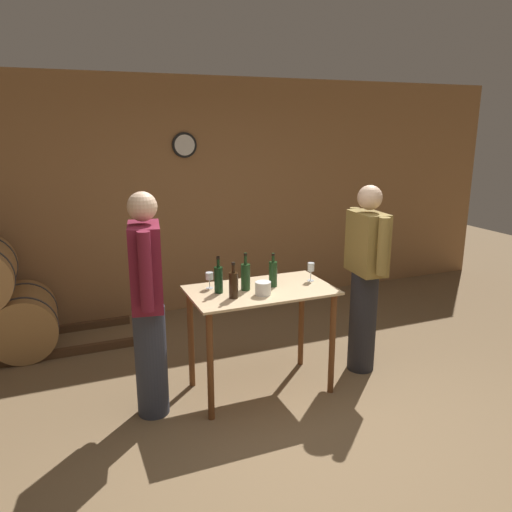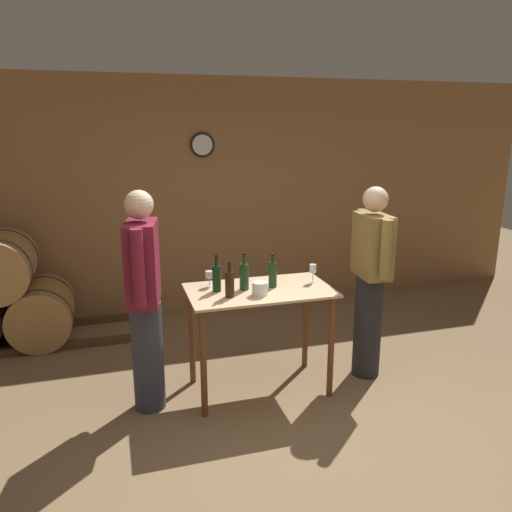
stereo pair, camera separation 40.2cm
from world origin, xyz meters
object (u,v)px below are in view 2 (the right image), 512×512
Objects in this scene: wine_bottle_center at (244,276)px; wine_glass_near_left at (209,275)px; wine_glass_near_center at (313,269)px; ice_bucket at (260,289)px; person_host at (144,298)px; wine_bottle_left at (230,283)px; wine_bottle_right at (273,274)px; wine_bottle_far_left at (217,278)px; person_visitor_with_scarf at (371,279)px.

wine_bottle_center is 0.29m from wine_glass_near_left.
wine_glass_near_center reaches higher than ice_bucket.
wine_bottle_left is at bearing -8.85° from person_host.
wine_bottle_left is at bearing -71.01° from wine_glass_near_left.
ice_bucket is (0.23, -0.02, -0.06)m from wine_bottle_left.
wine_bottle_right is 2.10× the size of wine_glass_near_left.
person_host is at bearing -177.64° from wine_bottle_right.
ice_bucket is at bearing -31.17° from wine_bottle_far_left.
wine_glass_near_center is 1.29× the size of ice_bucket.
wine_bottle_center is 0.79m from person_host.
wine_bottle_left is at bearing -160.23° from wine_bottle_right.
person_visitor_with_scarf is at bearing -2.48° from wine_bottle_far_left.
person_visitor_with_scarf is (1.33, -0.06, -0.11)m from wine_bottle_far_left.
wine_bottle_right is 0.51m from wine_glass_near_left.
wine_glass_near_left reaches higher than ice_bucket.
wine_glass_near_center is at bearing 2.75° from wine_bottle_right.
wine_bottle_center is 0.20m from ice_bucket.
wine_glass_near_center is 0.09× the size of person_host.
wine_bottle_far_left is 1.04× the size of wine_bottle_left.
wine_bottle_center is 0.24m from wine_bottle_right.
person_visitor_with_scarf is (1.26, 0.10, -0.11)m from wine_bottle_left.
person_host is at bearing 172.19° from ice_bucket.
wine_glass_near_left is 1.38m from person_visitor_with_scarf.
wine_glass_near_left is at bearing 104.67° from wine_bottle_far_left.
ice_bucket is (-0.16, -0.16, -0.06)m from wine_bottle_right.
wine_bottle_left is 0.76m from wine_glass_near_center.
wine_bottle_far_left is 1.86× the size of wine_glass_near_center.
ice_bucket is at bearing -134.22° from wine_bottle_right.
wine_glass_near_left is 0.84× the size of wine_glass_near_center.
person_host is at bearing -176.54° from wine_bottle_center.
person_visitor_with_scarf reaches higher than wine_glass_near_center.
wine_glass_near_center is (0.75, 0.16, 0.00)m from wine_bottle_left.
ice_bucket is 0.88m from person_host.
person_host is (-0.87, 0.12, -0.03)m from ice_bucket.
wine_bottle_far_left is at bearing 177.52° from person_visitor_with_scarf.
wine_glass_near_center is (0.85, -0.13, 0.02)m from wine_glass_near_left.
wine_bottle_center reaches higher than wine_bottle_far_left.
wine_bottle_left is 1.27m from person_visitor_with_scarf.
wine_bottle_far_left is at bearing 177.41° from wine_bottle_right.
person_visitor_with_scarf is (0.87, -0.04, -0.11)m from wine_bottle_right.
wine_bottle_right is at bearing 2.36° from person_host.
wine_bottle_far_left is 0.81m from wine_glass_near_center.
person_visitor_with_scarf reaches higher than wine_bottle_left.
person_host is (-1.38, -0.06, -0.09)m from wine_glass_near_center.
wine_bottle_center is 0.18× the size of person_host.
ice_bucket is (-0.51, -0.18, -0.06)m from wine_glass_near_center.
wine_bottle_right reaches higher than wine_glass_near_left.
wine_bottle_center is 0.18× the size of person_visitor_with_scarf.
wine_bottle_far_left is at bearing 6.33° from person_host.
wine_bottle_center is 2.28× the size of wine_glass_near_left.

